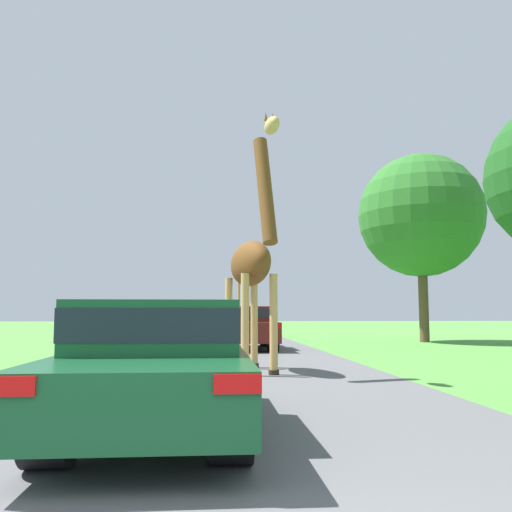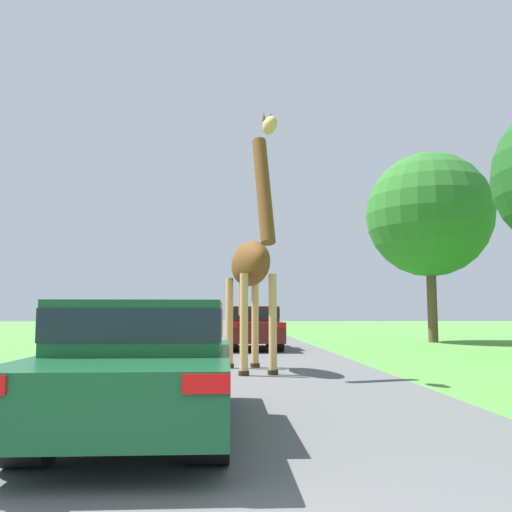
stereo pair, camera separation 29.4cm
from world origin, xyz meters
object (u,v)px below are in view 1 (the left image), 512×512
Objects in this scene: car_queue_right at (165,323)px; tree_left_edge at (421,216)px; car_lead_maroon at (159,360)px; car_queue_left at (147,323)px; car_verge_right at (146,333)px; giraffe_near_road at (252,262)px; car_far_ahead at (248,326)px; car_rear_follower at (243,321)px.

tree_left_edge is at bearing -1.44° from car_queue_right.
car_lead_maroon is 22.11m from car_queue_left.
car_verge_right is at bearing -83.35° from car_queue_left.
car_verge_right is (0.23, -8.08, -0.11)m from car_queue_right.
car_queue_left is (-4.06, 16.56, -1.52)m from giraffe_near_road.
tree_left_edge is at bearing 26.10° from car_far_ahead.
car_queue_right is 11.56m from tree_left_edge.
car_queue_right is 1.09× the size of car_queue_left.
car_rear_follower is at bearing -103.43° from giraffe_near_road.
tree_left_edge reaches higher than car_far_ahead.
giraffe_near_road is at bearing -76.27° from car_queue_right.
giraffe_near_road is at bearing -93.04° from car_far_ahead.
car_queue_right reaches higher than car_verge_right.
tree_left_edge is (7.15, -6.09, 4.49)m from car_rear_follower.
giraffe_near_road is at bearing -126.14° from tree_left_edge.
car_queue_left is at bearing 97.08° from car_lead_maroon.
car_verge_right is (-2.87, -4.11, -0.06)m from car_far_ahead.
car_lead_maroon is 0.90× the size of car_verge_right.
giraffe_near_road is 5.75m from car_lead_maroon.
car_lead_maroon is 0.54× the size of tree_left_edge.
car_verge_right is at bearing -143.14° from tree_left_edge.
giraffe_near_road is at bearing -92.66° from car_rear_follower.
car_verge_right is (-2.49, 3.05, -1.54)m from giraffe_near_road.
car_far_ahead is (3.10, -3.97, -0.05)m from car_queue_right.
giraffe_near_road is 1.04× the size of car_verge_right.
giraffe_near_road is 17.03m from car_rear_follower.
car_lead_maroon is at bearing -82.23° from car_verge_right.
car_lead_maroon is 1.05× the size of car_queue_left.
giraffe_near_road is 0.63× the size of tree_left_edge.
car_queue_right is 8.09m from car_verge_right.
giraffe_near_road is at bearing 76.05° from car_lead_maroon.
car_rear_follower is (3.27, 13.90, 0.10)m from car_verge_right.
giraffe_near_road reaches higher than car_verge_right.
giraffe_near_road is at bearing -76.22° from car_queue_left.
car_far_ahead is at bearing -103.80° from giraffe_near_road.
car_lead_maroon is at bearing -95.43° from car_rear_follower.
car_rear_follower is 10.41m from tree_left_edge.
car_queue_left is 0.96× the size of car_far_ahead.
tree_left_edge is at bearing 60.28° from car_lead_maroon.
car_far_ahead is (0.38, 7.16, -1.48)m from giraffe_near_road.
tree_left_edge reaches higher than car_queue_right.
car_queue_right reaches higher than car_queue_left.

